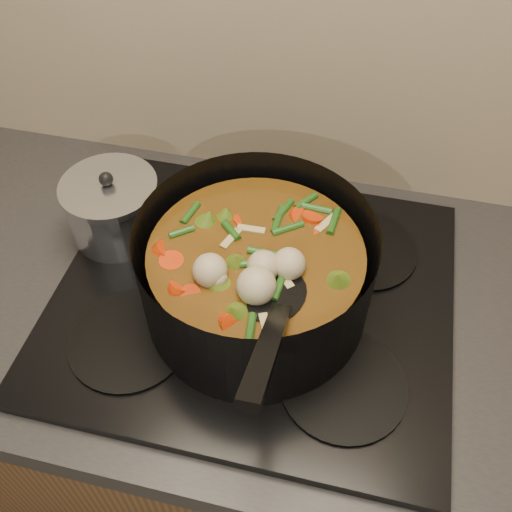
# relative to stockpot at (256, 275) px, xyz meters

# --- Properties ---
(counter) EXTENTS (2.64, 0.64, 0.91)m
(counter) POSITION_rel_stockpot_xyz_m (-0.01, 0.02, -0.55)
(counter) COLOR brown
(counter) RESTS_ON ground
(stovetop) EXTENTS (0.62, 0.54, 0.03)m
(stovetop) POSITION_rel_stockpot_xyz_m (-0.01, 0.02, -0.09)
(stovetop) COLOR black
(stovetop) RESTS_ON counter
(stockpot) EXTENTS (0.39, 0.48, 0.25)m
(stockpot) POSITION_rel_stockpot_xyz_m (0.00, 0.00, 0.00)
(stockpot) COLOR black
(stockpot) RESTS_ON stovetop
(saucepan) EXTENTS (0.16, 0.16, 0.13)m
(saucepan) POSITION_rel_stockpot_xyz_m (-0.27, 0.10, -0.02)
(saucepan) COLOR silver
(saucepan) RESTS_ON stovetop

